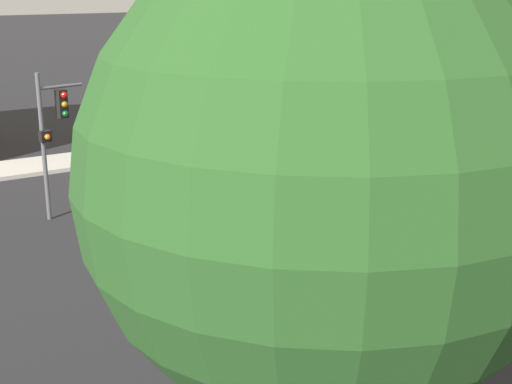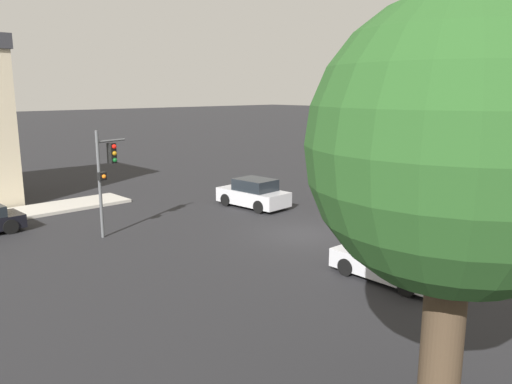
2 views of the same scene
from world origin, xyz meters
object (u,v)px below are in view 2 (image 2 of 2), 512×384
Objects in this scene: street_tree at (458,149)px; traffic_signal at (106,167)px; crossing_car_0 at (254,194)px; crossing_car_1 at (389,261)px.

street_tree reaches higher than traffic_signal.
street_tree is 19.93m from crossing_car_0.
crossing_car_1 is (-11.16, 4.02, -0.12)m from crossing_car_0.
street_tree reaches higher than crossing_car_0.
street_tree is at bearing -50.33° from crossing_car_1.
crossing_car_0 reaches higher than crossing_car_1.
crossing_car_0 is at bearing 75.54° from traffic_signal.
traffic_signal is 8.86m from crossing_car_0.
crossing_car_0 is 1.06× the size of crossing_car_1.
traffic_signal is 12.62m from crossing_car_1.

